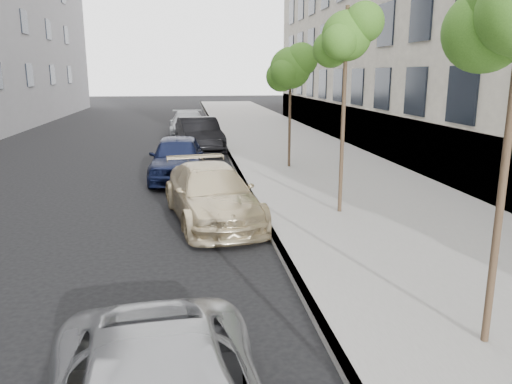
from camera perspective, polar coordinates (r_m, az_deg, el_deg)
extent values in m
cube|color=gray|center=(28.72, 2.10, 6.30)|extent=(6.40, 72.00, 0.14)
cube|color=#9E9B93|center=(28.35, -4.17, 6.18)|extent=(0.15, 72.00, 0.14)
cylinder|color=#38281C|center=(6.85, 26.66, 3.59)|extent=(0.10, 0.10, 4.98)
sphere|color=#346419|center=(6.84, 24.64, 16.35)|extent=(1.00, 1.00, 1.00)
cylinder|color=#38281C|center=(12.71, 9.95, 8.89)|extent=(0.10, 0.10, 5.06)
sphere|color=#346419|center=(12.70, 10.30, 17.15)|extent=(1.19, 1.19, 1.19)
sphere|color=#346419|center=(12.65, 12.24, 18.44)|extent=(0.96, 0.96, 0.96)
sphere|color=#346419|center=(12.84, 8.56, 15.83)|extent=(0.90, 0.90, 0.90)
cylinder|color=#38281C|center=(19.01, 3.89, 9.46)|extent=(0.10, 0.10, 4.37)
sphere|color=#346419|center=(18.96, 3.96, 13.95)|extent=(1.52, 1.52, 1.52)
sphere|color=#346419|center=(18.85, 5.18, 14.84)|extent=(1.22, 1.22, 1.22)
sphere|color=#346419|center=(19.15, 2.89, 13.06)|extent=(1.14, 1.14, 1.14)
imported|color=beige|center=(12.51, -5.09, -0.23)|extent=(2.66, 4.99, 1.38)
imported|color=black|center=(17.61, -8.95, 3.91)|extent=(2.00, 4.58, 1.53)
imported|color=black|center=(23.62, -6.54, 6.47)|extent=(2.32, 5.06, 1.61)
imported|color=#919498|center=(29.20, -7.75, 7.64)|extent=(2.17, 5.18, 1.49)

